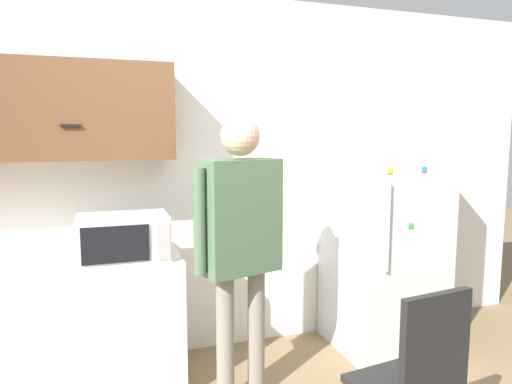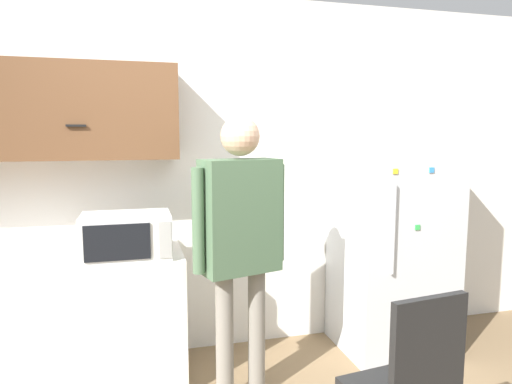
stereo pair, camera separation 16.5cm
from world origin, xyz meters
The scene contains 7 objects.
back_wall centered at (0.00, 1.77, 1.35)m, with size 6.00×0.06×2.70m.
counter centered at (-1.21, 1.42, 0.44)m, with size 1.97×0.64×0.89m.
upper_cabinets centered at (-1.21, 1.57, 1.82)m, with size 1.97×0.37×0.63m.
microwave centered at (-0.58, 1.30, 1.03)m, with size 0.56×0.37×0.29m.
person centered at (0.09, 0.97, 1.10)m, with size 0.61×0.34×1.78m.
refrigerator centered at (1.39, 1.38, 0.89)m, with size 0.79×0.73×1.78m.
chair centered at (0.68, 0.05, 0.52)m, with size 0.48×0.48×0.98m.
Camera 1 is at (-0.68, -1.64, 1.67)m, focal length 32.00 mm.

